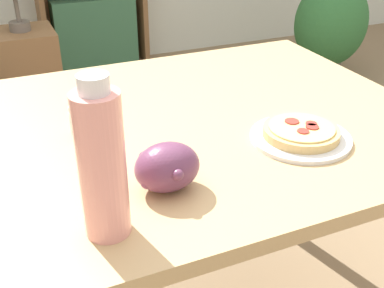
# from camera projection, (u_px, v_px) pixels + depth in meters

# --- Properties ---
(dining_table) EXTENTS (1.16, 0.95, 0.77)m
(dining_table) POSITION_uv_depth(u_px,v_px,m) (197.00, 152.00, 1.26)
(dining_table) COLOR tan
(dining_table) RESTS_ON ground_plane
(pizza_on_plate) EXTENTS (0.23, 0.23, 0.04)m
(pizza_on_plate) POSITION_uv_depth(u_px,v_px,m) (301.00, 134.00, 1.10)
(pizza_on_plate) COLOR white
(pizza_on_plate) RESTS_ON dining_table
(grape_bunch) EXTENTS (0.13, 0.12, 0.10)m
(grape_bunch) POSITION_uv_depth(u_px,v_px,m) (166.00, 167.00, 0.92)
(grape_bunch) COLOR #6B3856
(grape_bunch) RESTS_ON dining_table
(drink_bottle) EXTENTS (0.08, 0.08, 0.28)m
(drink_bottle) POSITION_uv_depth(u_px,v_px,m) (102.00, 164.00, 0.76)
(drink_bottle) COLOR pink
(drink_bottle) RESTS_ON dining_table
(salt_shaker) EXTENTS (0.04, 0.04, 0.07)m
(salt_shaker) POSITION_uv_depth(u_px,v_px,m) (78.00, 120.00, 1.13)
(salt_shaker) COLOR white
(salt_shaker) RESTS_ON dining_table
(side_table) EXTENTS (0.34, 0.34, 0.57)m
(side_table) POSITION_uv_depth(u_px,v_px,m) (29.00, 81.00, 2.73)
(side_table) COLOR brown
(side_table) RESTS_ON ground_plane
(potted_plant_floor) EXTENTS (0.53, 0.45, 0.71)m
(potted_plant_floor) POSITION_uv_depth(u_px,v_px,m) (331.00, 26.00, 3.38)
(potted_plant_floor) COLOR #70665B
(potted_plant_floor) RESTS_ON ground_plane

